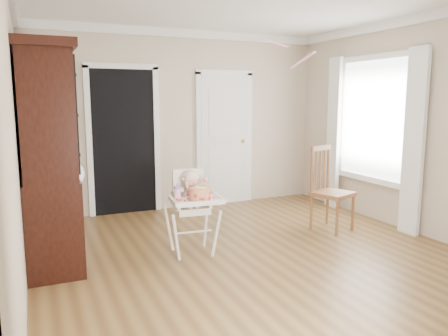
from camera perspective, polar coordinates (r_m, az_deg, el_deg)
name	(u,v)px	position (r m, az deg, el deg)	size (l,w,h in m)	color
floor	(259,259)	(4.75, 4.54, -11.72)	(5.00, 5.00, 0.00)	brown
wall_back	(182,121)	(6.75, -5.50, 6.18)	(4.50, 4.50, 0.00)	beige
wall_left	(15,140)	(3.92, -25.59, 3.31)	(5.00, 5.00, 0.00)	beige
wall_right	(422,126)	(5.87, 24.49, 4.99)	(5.00, 5.00, 0.00)	beige
doorway	(124,139)	(6.53, -12.95, 3.77)	(1.06, 0.05, 2.22)	black
closet_door	(224,140)	(7.01, 0.06, 3.65)	(0.96, 0.09, 2.13)	white
window_right	(371,128)	(6.39, 18.67, 5.02)	(0.13, 1.84, 2.30)	white
high_chair	(192,202)	(4.74, -4.24, -4.45)	(0.59, 0.71, 0.94)	white
baby	(191,190)	(4.73, -4.32, -2.84)	(0.27, 0.21, 0.40)	beige
cake	(200,194)	(4.51, -3.12, -3.37)	(0.28, 0.28, 0.13)	silver
sippy_cup	(177,192)	(4.55, -6.12, -3.15)	(0.07, 0.07, 0.18)	pink
china_cabinet	(48,157)	(4.72, -21.95, 1.36)	(0.58, 1.31, 2.21)	black
dining_chair	(330,191)	(5.79, 13.72, -2.94)	(0.57, 0.57, 1.08)	brown
streamer	(276,44)	(5.37, 6.75, 15.85)	(0.03, 0.50, 0.02)	pink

